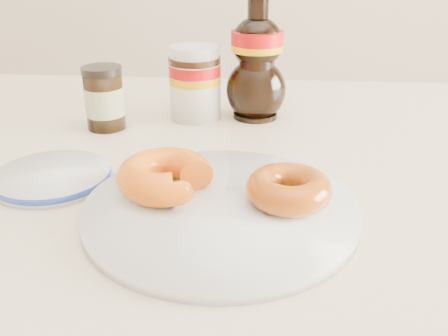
# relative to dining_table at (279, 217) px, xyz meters

# --- Properties ---
(dining_table) EXTENTS (1.40, 0.90, 0.75)m
(dining_table) POSITION_rel_dining_table_xyz_m (0.00, 0.00, 0.00)
(dining_table) COLOR beige
(dining_table) RESTS_ON ground
(plate) EXTENTS (0.30, 0.30, 0.02)m
(plate) POSITION_rel_dining_table_xyz_m (-0.07, -0.14, 0.09)
(plate) COLOR white
(plate) RESTS_ON dining_table
(donut_bitten) EXTENTS (0.13, 0.13, 0.04)m
(donut_bitten) POSITION_rel_dining_table_xyz_m (-0.14, -0.12, 0.12)
(donut_bitten) COLOR orange
(donut_bitten) RESTS_ON plate
(donut_whole) EXTENTS (0.11, 0.11, 0.03)m
(donut_whole) POSITION_rel_dining_table_xyz_m (0.00, -0.13, 0.11)
(donut_whole) COLOR #953309
(donut_whole) RESTS_ON plate
(nutella_jar) EXTENTS (0.09, 0.09, 0.12)m
(nutella_jar) POSITION_rel_dining_table_xyz_m (-0.14, 0.18, 0.15)
(nutella_jar) COLOR white
(nutella_jar) RESTS_ON dining_table
(syrup_bottle) EXTENTS (0.12, 0.12, 0.20)m
(syrup_bottle) POSITION_rel_dining_table_xyz_m (-0.04, 0.20, 0.18)
(syrup_bottle) COLOR black
(syrup_bottle) RESTS_ON dining_table
(dark_jar) EXTENTS (0.06, 0.06, 0.10)m
(dark_jar) POSITION_rel_dining_table_xyz_m (-0.28, 0.12, 0.13)
(dark_jar) COLOR black
(dark_jar) RESTS_ON dining_table
(blue_rim_saucer) EXTENTS (0.15, 0.15, 0.01)m
(blue_rim_saucer) POSITION_rel_dining_table_xyz_m (-0.29, -0.08, 0.09)
(blue_rim_saucer) COLOR white
(blue_rim_saucer) RESTS_ON dining_table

